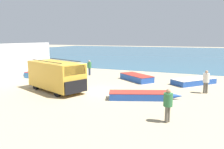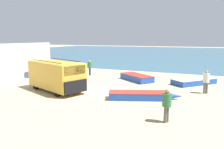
{
  "view_description": "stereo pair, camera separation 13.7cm",
  "coord_description": "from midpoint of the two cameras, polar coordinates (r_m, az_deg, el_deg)",
  "views": [
    {
      "loc": [
        7.7,
        -15.41,
        4.29
      ],
      "look_at": [
        0.07,
        2.69,
        1.0
      ],
      "focal_mm": 35.0,
      "sensor_mm": 36.0,
      "label": 1
    },
    {
      "loc": [
        7.83,
        -15.35,
        4.29
      ],
      "look_at": [
        0.07,
        2.69,
        1.0
      ],
      "focal_mm": 35.0,
      "sensor_mm": 36.0,
      "label": 2
    }
  ],
  "objects": [
    {
      "name": "harbor_wall",
      "position": [
        25.06,
        -26.0,
        2.98
      ],
      "size": [
        0.5,
        13.09,
        3.72
      ],
      "primitive_type": "cube",
      "color": "silver",
      "rests_on": "ground_plane"
    },
    {
      "name": "sea_water",
      "position": [
        67.96,
        16.34,
        5.51
      ],
      "size": [
        120.0,
        80.0,
        0.01
      ],
      "primitive_type": "cube",
      "color": "#33607A",
      "rests_on": "ground_plane"
    },
    {
      "name": "fisherman_0",
      "position": [
        11.51,
        14.08,
        -7.07
      ],
      "size": [
        0.47,
        0.47,
        1.78
      ],
      "rotation": [
        0.0,
        0.0,
        5.8
      ],
      "color": "#5B564C",
      "rests_on": "ground_plane"
    },
    {
      "name": "fishing_rowboat_0",
      "position": [
        22.5,
        5.99,
        -0.73
      ],
      "size": [
        4.3,
        3.63,
        0.62
      ],
      "rotation": [
        0.0,
        0.0,
        2.49
      ],
      "color": "#234CA3",
      "rests_on": "ground_plane"
    },
    {
      "name": "ground_plane",
      "position": [
        17.76,
        -3.81,
        -4.5
      ],
      "size": [
        200.0,
        200.0,
        0.0
      ],
      "primitive_type": "plane",
      "color": "tan"
    },
    {
      "name": "parked_van",
      "position": [
        18.36,
        -14.6,
        -0.15
      ],
      "size": [
        5.81,
        3.94,
        2.52
      ],
      "rotation": [
        0.0,
        0.0,
        5.92
      ],
      "color": "gold",
      "rests_on": "ground_plane"
    },
    {
      "name": "fishing_rowboat_1",
      "position": [
        15.72,
        7.6,
        -5.44
      ],
      "size": [
        5.19,
        2.69,
        0.52
      ],
      "rotation": [
        0.0,
        0.0,
        0.36
      ],
      "color": "#234CA3",
      "rests_on": "ground_plane"
    },
    {
      "name": "fisherman_2",
      "position": [
        25.46,
        -6.07,
        2.15
      ],
      "size": [
        0.46,
        0.46,
        1.76
      ],
      "rotation": [
        0.0,
        0.0,
        4.17
      ],
      "color": "navy",
      "rests_on": "ground_plane"
    },
    {
      "name": "fishing_rowboat_3",
      "position": [
        22.06,
        20.61,
        -1.61
      ],
      "size": [
        4.22,
        4.56,
        0.53
      ],
      "rotation": [
        0.0,
        0.0,
        0.85
      ],
      "color": "#234CA3",
      "rests_on": "ground_plane"
    },
    {
      "name": "fisherman_1",
      "position": [
        18.46,
        23.18,
        -1.26
      ],
      "size": [
        0.48,
        0.48,
        1.82
      ],
      "rotation": [
        0.0,
        0.0,
        1.85
      ],
      "color": "#5B564C",
      "rests_on": "ground_plane"
    },
    {
      "name": "fishing_rowboat_2",
      "position": [
        25.13,
        -18.05,
        -0.03
      ],
      "size": [
        4.34,
        2.19,
        0.66
      ],
      "rotation": [
        0.0,
        0.0,
        3.3
      ],
      "color": "#2D66AD",
      "rests_on": "ground_plane"
    }
  ]
}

